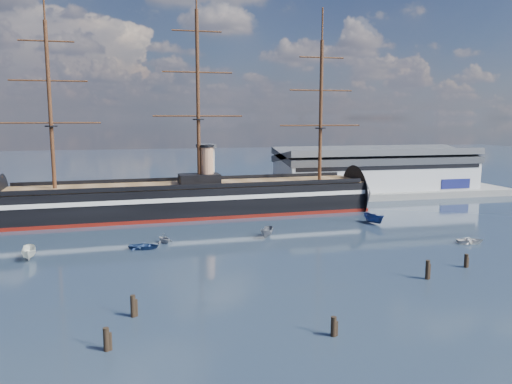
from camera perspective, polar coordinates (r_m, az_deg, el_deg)
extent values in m
plane|color=#1F2F47|center=(107.62, -4.69, -4.51)|extent=(600.00, 600.00, 0.00)
cube|color=slate|center=(144.11, -3.05, -1.19)|extent=(180.00, 18.00, 2.00)
cube|color=#B7BABC|center=(162.66, 13.52, 2.18)|extent=(62.00, 20.00, 10.00)
cube|color=#3F4247|center=(162.17, 13.58, 4.14)|extent=(63.00, 21.00, 2.00)
cube|color=silver|center=(138.80, -5.69, 2.16)|extent=(4.00, 4.00, 14.00)
cube|color=#3F4247|center=(138.19, -5.73, 5.25)|extent=(5.00, 5.00, 1.00)
cube|color=black|center=(125.98, -7.36, -0.80)|extent=(88.55, 19.37, 7.00)
cube|color=silver|center=(125.79, -7.37, -0.26)|extent=(90.56, 19.69, 1.00)
cube|color=#60110A|center=(126.61, -7.33, -2.43)|extent=(90.56, 19.65, 0.90)
cone|color=black|center=(139.03, 12.05, -0.18)|extent=(11.59, 16.09, 15.68)
cube|color=brown|center=(125.45, -7.39, 0.82)|extent=(88.50, 18.09, 0.40)
cube|color=black|center=(125.52, -6.49, 1.49)|extent=(10.22, 6.38, 2.50)
cylinder|color=tan|center=(125.41, -5.61, 3.10)|extent=(3.20, 3.20, 9.00)
cylinder|color=#381E0F|center=(124.97, -22.49, 9.06)|extent=(0.90, 0.90, 38.00)
cylinder|color=#381E0F|center=(124.70, -6.65, 10.56)|extent=(0.90, 0.90, 42.00)
cylinder|color=#381E0F|center=(132.54, 7.41, 9.11)|extent=(0.90, 0.90, 36.00)
imported|color=white|center=(94.97, -24.46, -7.01)|extent=(7.08, 3.34, 2.73)
imported|color=navy|center=(95.46, -12.67, -6.37)|extent=(2.13, 3.70, 1.62)
imported|color=slate|center=(102.10, 1.27, -5.20)|extent=(6.60, 5.22, 2.52)
imported|color=slate|center=(99.12, -10.43, -5.75)|extent=(6.20, 5.11, 2.11)
imported|color=silver|center=(105.79, 23.31, -5.41)|extent=(1.81, 3.47, 1.54)
imported|color=navy|center=(118.28, 13.31, -3.53)|extent=(7.65, 4.39, 2.88)
cylinder|color=black|center=(64.60, -13.83, -13.67)|extent=(0.64, 0.64, 3.44)
cylinder|color=black|center=(58.43, 8.83, -15.97)|extent=(0.64, 0.64, 2.97)
cylinder|color=black|center=(80.60, 18.96, -9.40)|extent=(0.64, 0.64, 3.64)
cylinder|color=black|center=(88.85, 22.84, -7.95)|extent=(0.64, 0.64, 2.94)
cylinder|color=black|center=(56.78, -16.68, -16.99)|extent=(0.64, 0.64, 3.23)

